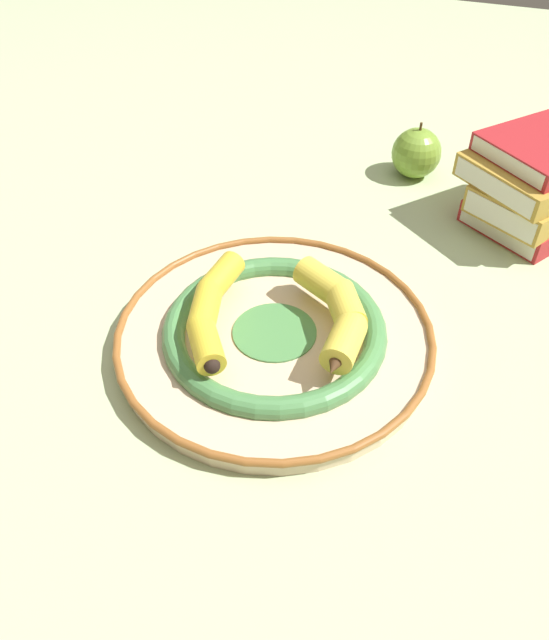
{
  "coord_description": "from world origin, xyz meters",
  "views": [
    {
      "loc": [
        -0.21,
        0.52,
        0.53
      ],
      "look_at": [
        -0.03,
        0.03,
        0.04
      ],
      "focal_mm": 35.0,
      "sensor_mm": 36.0,
      "label": 1
    }
  ],
  "objects_px": {
    "banana_b": "(211,306)",
    "banana_a": "(337,312)",
    "decorative_bowl": "(274,334)",
    "apple": "(416,153)",
    "book_stack": "(540,183)"
  },
  "relations": [
    {
      "from": "decorative_bowl",
      "to": "book_stack",
      "type": "distance_m",
      "value": 0.46
    },
    {
      "from": "banana_b",
      "to": "decorative_bowl",
      "type": "bearing_deg",
      "value": 88.35
    },
    {
      "from": "decorative_bowl",
      "to": "apple",
      "type": "height_order",
      "value": "apple"
    },
    {
      "from": "decorative_bowl",
      "to": "banana_a",
      "type": "relative_size",
      "value": 2.21
    },
    {
      "from": "banana_b",
      "to": "apple",
      "type": "height_order",
      "value": "apple"
    },
    {
      "from": "decorative_bowl",
      "to": "apple",
      "type": "relative_size",
      "value": 4.08
    },
    {
      "from": "banana_a",
      "to": "banana_b",
      "type": "height_order",
      "value": "banana_a"
    },
    {
      "from": "decorative_bowl",
      "to": "banana_a",
      "type": "distance_m",
      "value": 0.08
    },
    {
      "from": "decorative_bowl",
      "to": "apple",
      "type": "bearing_deg",
      "value": -100.0
    },
    {
      "from": "banana_a",
      "to": "apple",
      "type": "bearing_deg",
      "value": -31.64
    },
    {
      "from": "decorative_bowl",
      "to": "banana_a",
      "type": "bearing_deg",
      "value": -163.41
    },
    {
      "from": "decorative_bowl",
      "to": "banana_a",
      "type": "height_order",
      "value": "banana_a"
    },
    {
      "from": "banana_b",
      "to": "banana_a",
      "type": "bearing_deg",
      "value": 89.72
    },
    {
      "from": "banana_b",
      "to": "book_stack",
      "type": "distance_m",
      "value": 0.51
    },
    {
      "from": "banana_b",
      "to": "book_stack",
      "type": "relative_size",
      "value": 0.77
    }
  ]
}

